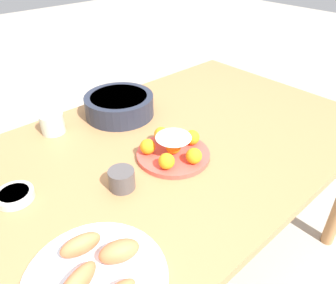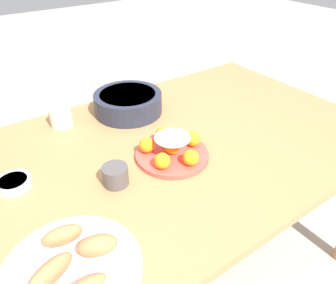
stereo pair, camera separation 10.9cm
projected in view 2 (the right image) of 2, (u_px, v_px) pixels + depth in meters
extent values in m
plane|color=#B2A899|center=(165.00, 273.00, 1.54)|extent=(12.00, 12.00, 0.00)
cylinder|color=#A87547|center=(225.00, 125.00, 2.00)|extent=(0.06, 0.06, 0.69)
cube|color=#A87547|center=(164.00, 150.00, 1.15)|extent=(1.59, 0.94, 0.03)
cylinder|color=#E04C42|center=(172.00, 155.00, 1.09)|extent=(0.24, 0.24, 0.02)
sphere|color=orange|center=(193.00, 139.00, 1.11)|extent=(0.05, 0.05, 0.05)
sphere|color=orange|center=(163.00, 134.00, 1.13)|extent=(0.05, 0.05, 0.05)
sphere|color=orange|center=(147.00, 145.00, 1.08)|extent=(0.05, 0.05, 0.05)
sphere|color=orange|center=(162.00, 161.00, 1.00)|extent=(0.05, 0.05, 0.05)
sphere|color=orange|center=(192.00, 157.00, 1.02)|extent=(0.05, 0.05, 0.05)
ellipsoid|color=white|center=(172.00, 138.00, 1.05)|extent=(0.12, 0.12, 0.02)
sphere|color=orange|center=(172.00, 147.00, 1.07)|extent=(0.05, 0.05, 0.05)
cylinder|color=#232838|center=(128.00, 103.00, 1.33)|extent=(0.27, 0.27, 0.08)
cylinder|color=brown|center=(128.00, 95.00, 1.31)|extent=(0.22, 0.22, 0.01)
cylinder|color=beige|center=(13.00, 183.00, 0.96)|extent=(0.11, 0.11, 0.02)
cylinder|color=#9E4C1E|center=(13.00, 181.00, 0.96)|extent=(0.08, 0.08, 0.01)
cylinder|color=silver|center=(72.00, 271.00, 0.72)|extent=(0.32, 0.32, 0.01)
ellipsoid|color=#E57042|center=(97.00, 245.00, 0.74)|extent=(0.11, 0.08, 0.05)
ellipsoid|color=#E57042|center=(62.00, 236.00, 0.77)|extent=(0.10, 0.06, 0.05)
ellipsoid|color=#E57042|center=(50.00, 273.00, 0.68)|extent=(0.12, 0.08, 0.05)
cylinder|color=#4C4747|center=(115.00, 175.00, 0.96)|extent=(0.08, 0.08, 0.06)
cylinder|color=beige|center=(61.00, 117.00, 1.24)|extent=(0.09, 0.09, 0.07)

